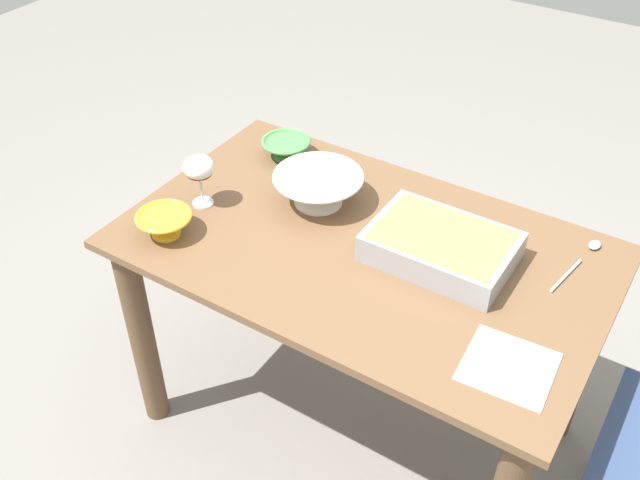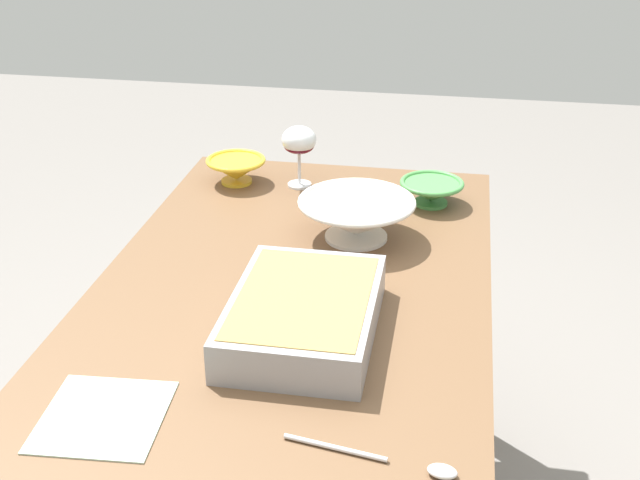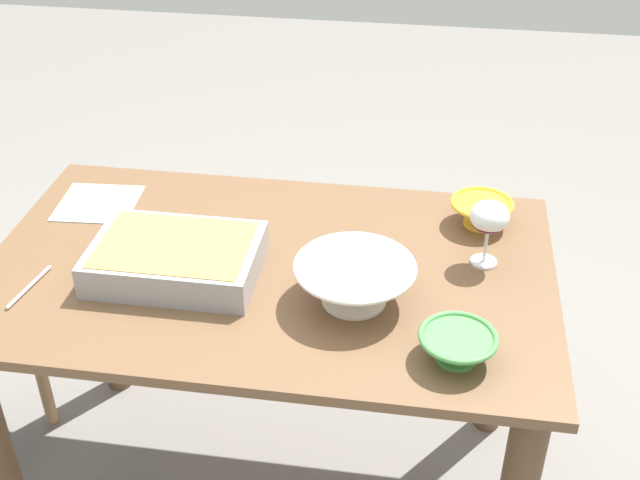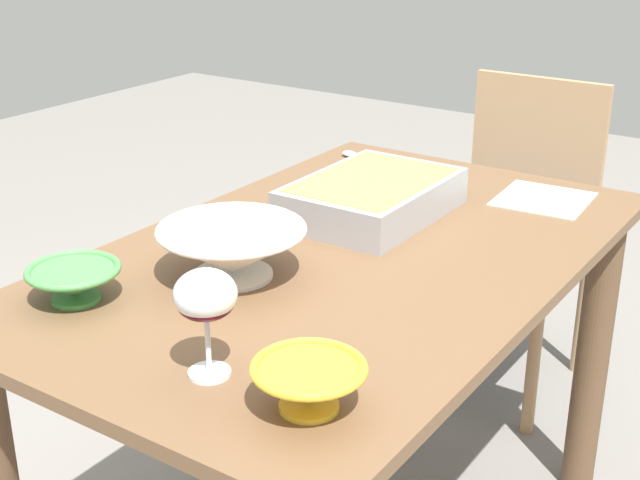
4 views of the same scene
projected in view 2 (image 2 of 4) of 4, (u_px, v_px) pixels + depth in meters
name	position (u px, v px, depth m)	size (l,w,h in m)	color
dining_table	(295.00, 346.00, 1.78)	(1.31, 0.80, 0.76)	brown
wine_glass	(299.00, 143.00, 2.10)	(0.09, 0.09, 0.16)	white
casserole_dish	(304.00, 312.00, 1.50)	(0.37, 0.26, 0.08)	#99999E
mixing_bowl	(236.00, 169.00, 2.16)	(0.16, 0.16, 0.07)	yellow
small_bowl	(432.00, 191.00, 2.03)	(0.16, 0.16, 0.06)	#4C994C
serving_bowl	(356.00, 217.00, 1.85)	(0.26, 0.26, 0.10)	white
serving_spoon	(403.00, 463.00, 1.20)	(0.06, 0.26, 0.01)	silver
napkin	(103.00, 416.00, 1.30)	(0.20, 0.19, 0.00)	#B2CCB7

